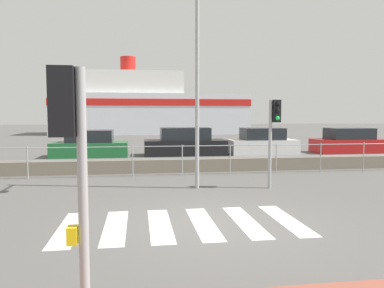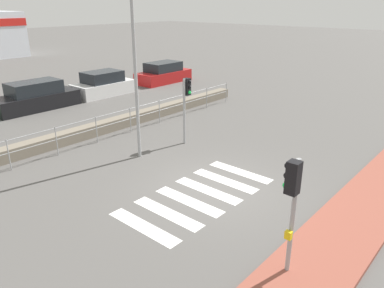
# 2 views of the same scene
# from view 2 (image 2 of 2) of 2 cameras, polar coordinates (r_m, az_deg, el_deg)

# --- Properties ---
(ground_plane) EXTENTS (160.00, 160.00, 0.00)m
(ground_plane) POSITION_cam_2_polar(r_m,az_deg,el_deg) (12.05, 3.30, -6.59)
(ground_plane) COLOR #565451
(sidewalk_brick) EXTENTS (24.00, 1.80, 0.12)m
(sidewalk_brick) POSITION_cam_2_polar(r_m,az_deg,el_deg) (10.39, 21.88, -12.69)
(sidewalk_brick) COLOR #934C3D
(sidewalk_brick) RESTS_ON ground_plane
(crosswalk) EXTENTS (4.95, 2.40, 0.01)m
(crosswalk) POSITION_cam_2_polar(r_m,az_deg,el_deg) (11.54, 1.01, -7.85)
(crosswalk) COLOR silver
(crosswalk) RESTS_ON ground_plane
(seawall) EXTENTS (20.25, 0.55, 0.51)m
(seawall) POSITION_cam_2_polar(r_m,az_deg,el_deg) (16.85, -15.97, 1.72)
(seawall) COLOR slate
(seawall) RESTS_ON ground_plane
(harbor_fence) EXTENTS (18.26, 0.04, 1.15)m
(harbor_fence) POSITION_cam_2_polar(r_m,az_deg,el_deg) (16.00, -14.40, 2.76)
(harbor_fence) COLOR #9EA0A3
(harbor_fence) RESTS_ON ground_plane
(traffic_light_near) EXTENTS (0.34, 0.32, 2.72)m
(traffic_light_near) POSITION_cam_2_polar(r_m,az_deg,el_deg) (7.70, 15.02, -7.56)
(traffic_light_near) COLOR #9EA0A3
(traffic_light_near) RESTS_ON ground_plane
(traffic_light_far) EXTENTS (0.34, 0.32, 2.70)m
(traffic_light_far) POSITION_cam_2_polar(r_m,az_deg,el_deg) (15.19, -0.89, 7.29)
(traffic_light_far) COLOR #9EA0A3
(traffic_light_far) RESTS_ON ground_plane
(streetlamp) EXTENTS (0.32, 1.32, 6.52)m
(streetlamp) POSITION_cam_2_polar(r_m,az_deg,el_deg) (13.30, -8.11, 14.08)
(streetlamp) COLOR #9EA0A3
(streetlamp) RESTS_ON ground_plane
(parked_car_black) EXTENTS (4.52, 1.74, 1.54)m
(parked_car_black) POSITION_cam_2_polar(r_m,az_deg,el_deg) (22.35, -22.72, 6.58)
(parked_car_black) COLOR black
(parked_car_black) RESTS_ON ground_plane
(parked_car_white) EXTENTS (3.84, 1.84, 1.49)m
(parked_car_white) POSITION_cam_2_polar(r_m,az_deg,el_deg) (24.59, -13.40, 8.75)
(parked_car_white) COLOR silver
(parked_car_white) RESTS_ON ground_plane
(parked_car_red) EXTENTS (4.21, 1.85, 1.46)m
(parked_car_red) POSITION_cam_2_polar(r_m,az_deg,el_deg) (27.99, -4.38, 10.64)
(parked_car_red) COLOR #B21919
(parked_car_red) RESTS_ON ground_plane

